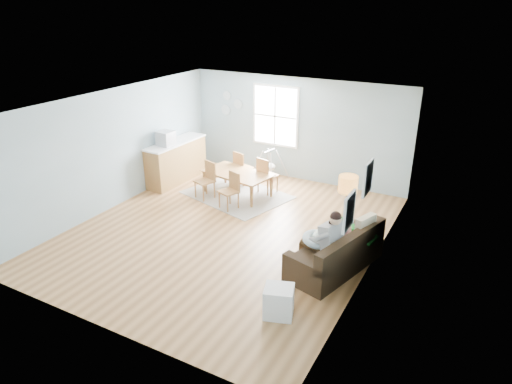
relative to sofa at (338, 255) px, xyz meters
The scene contains 22 objects.
room 3.31m from the sofa, behind, with size 8.40×9.40×3.90m.
window 5.09m from the sofa, 129.33° to the left, with size 1.32×0.08×1.62m.
pictures 1.79m from the sofa, 57.49° to the right, with size 0.05×1.34×0.74m.
wall_plates 6.09m from the sofa, 139.90° to the left, with size 0.67×0.02×0.66m.
sofa is the anchor object (origin of this frame).
green_throw 0.69m from the sofa, 81.08° to the left, with size 0.90×0.71×0.04m, color #155D20.
beige_pillow 0.70m from the sofa, 52.77° to the left, with size 0.13×0.46×0.46m, color tan.
father 0.50m from the sofa, 129.63° to the right, with size 0.95×0.58×1.27m.
nursing_pillow 0.51m from the sofa, 149.69° to the right, with size 0.52×0.52×0.14m, color silver.
infant 0.56m from the sofa, 154.05° to the right, with size 0.14×0.37×0.14m.
toddler 0.43m from the sofa, 96.09° to the left, with size 0.51×0.33×0.76m.
floor_lamp 1.16m from the sofa, 94.19° to the left, with size 0.33×0.33×1.66m.
storage_cube 1.72m from the sofa, 102.51° to the right, with size 0.54×0.51×0.49m.
rug 3.90m from the sofa, 148.14° to the left, with size 2.38×1.81×0.01m, color #A19B93.
dining_table 3.89m from the sofa, 148.14° to the left, with size 1.68×0.93×0.59m, color brown.
chair_sw 4.19m from the sofa, 157.50° to the left, with size 0.52×0.52×0.91m.
chair_se 3.34m from the sofa, 155.85° to the left, with size 0.50×0.50×0.86m.
chair_nw 4.49m from the sofa, 142.45° to the left, with size 0.50×0.50×0.89m.
chair_ne 3.71m from the sofa, 137.57° to the left, with size 0.52×0.52×0.93m.
counter 5.64m from the sofa, 157.56° to the left, with size 0.64×1.96×1.09m.
monitor 5.59m from the sofa, 161.10° to the left, with size 0.42×0.40×0.37m.
baby_swing 4.62m from the sofa, 132.08° to the left, with size 0.92×0.93×0.81m.
Camera 1 is at (4.56, -7.23, 4.52)m, focal length 32.00 mm.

